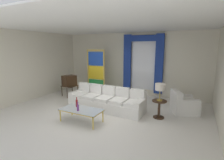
# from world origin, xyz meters

# --- Properties ---
(ground_plane) EXTENTS (16.00, 16.00, 0.00)m
(ground_plane) POSITION_xyz_m (0.00, 0.00, 0.00)
(ground_plane) COLOR white
(wall_rear) EXTENTS (8.00, 0.12, 3.00)m
(wall_rear) POSITION_xyz_m (0.00, 3.06, 1.50)
(wall_rear) COLOR silver
(wall_rear) RESTS_ON ground
(wall_left) EXTENTS (0.12, 7.00, 3.00)m
(wall_left) POSITION_xyz_m (-3.66, 0.60, 1.50)
(wall_left) COLOR silver
(wall_left) RESTS_ON ground
(ceiling_slab) EXTENTS (8.00, 7.60, 0.04)m
(ceiling_slab) POSITION_xyz_m (0.00, 0.80, 3.02)
(ceiling_slab) COLOR white
(curtained_window) EXTENTS (2.00, 0.17, 2.70)m
(curtained_window) POSITION_xyz_m (0.60, 2.89, 1.74)
(curtained_window) COLOR white
(curtained_window) RESTS_ON ground
(couch_white_long) EXTENTS (2.94, 1.00, 0.86)m
(couch_white_long) POSITION_xyz_m (-0.04, 0.53, 0.31)
(couch_white_long) COLOR white
(couch_white_long) RESTS_ON ground
(coffee_table) EXTENTS (1.31, 0.64, 0.41)m
(coffee_table) POSITION_xyz_m (-0.19, -0.88, 0.37)
(coffee_table) COLOR silver
(coffee_table) RESTS_ON ground
(bottle_blue_decanter) EXTENTS (0.07, 0.07, 0.32)m
(bottle_blue_decanter) POSITION_xyz_m (-0.46, -0.75, 0.54)
(bottle_blue_decanter) COLOR maroon
(bottle_blue_decanter) RESTS_ON coffee_table
(bottle_crystal_tall) EXTENTS (0.07, 0.07, 0.28)m
(bottle_crystal_tall) POSITION_xyz_m (-0.20, -1.03, 0.52)
(bottle_crystal_tall) COLOR #753384
(bottle_crystal_tall) RESTS_ON coffee_table
(vintage_tv) EXTENTS (0.67, 0.72, 1.35)m
(vintage_tv) POSITION_xyz_m (-2.45, 1.23, 0.73)
(vintage_tv) COLOR #382314
(vintage_tv) RESTS_ON ground
(armchair_white) EXTENTS (1.08, 1.07, 0.80)m
(armchair_white) POSITION_xyz_m (2.58, 1.38, 0.29)
(armchair_white) COLOR white
(armchair_white) RESTS_ON ground
(stained_glass_divider) EXTENTS (0.95, 0.05, 2.20)m
(stained_glass_divider) POSITION_xyz_m (-1.45, 2.02, 1.06)
(stained_glass_divider) COLOR gold
(stained_glass_divider) RESTS_ON ground
(peacock_figurine) EXTENTS (0.44, 0.60, 0.50)m
(peacock_figurine) POSITION_xyz_m (-1.14, 1.56, 0.22)
(peacock_figurine) COLOR beige
(peacock_figurine) RESTS_ON ground
(round_side_table) EXTENTS (0.48, 0.48, 0.59)m
(round_side_table) POSITION_xyz_m (1.91, 0.53, 0.36)
(round_side_table) COLOR #382314
(round_side_table) RESTS_ON ground
(table_lamp_brass) EXTENTS (0.32, 0.32, 0.57)m
(table_lamp_brass) POSITION_xyz_m (1.91, 0.53, 1.03)
(table_lamp_brass) COLOR #B29338
(table_lamp_brass) RESTS_ON round_side_table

